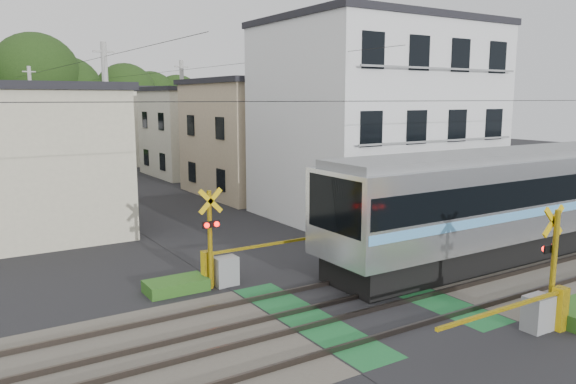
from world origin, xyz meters
TOP-DOWN VIEW (x-y plane):
  - ground at (0.00, 0.00)m, footprint 120.00×120.00m
  - track_bed at (0.00, 0.00)m, footprint 120.00×120.00m
  - commuter_train at (9.07, 1.20)m, footprint 18.58×2.93m
  - crossing_signal_near at (2.59, -3.65)m, footprint 4.74×0.65m
  - crossing_signal_far at (-2.59, 3.65)m, footprint 4.74×0.65m
  - apartment_block at (8.50, 9.49)m, footprint 10.20×8.36m
  - houses_row at (0.25, 25.92)m, footprint 22.07×31.35m
  - tree_hill at (-1.52, 48.36)m, footprint 40.00×13.21m
  - catenary at (6.00, 0.03)m, footprint 60.00×5.04m
  - utility_poles at (-1.05, 23.01)m, footprint 7.90×42.00m
  - pedestrian at (1.83, 28.05)m, footprint 0.80×0.67m
  - weed_patches at (1.76, -0.09)m, footprint 10.25×8.80m

SIDE VIEW (x-z plane):
  - ground at x=0.00m, z-range 0.00..0.00m
  - track_bed at x=0.00m, z-range -0.03..0.11m
  - weed_patches at x=1.76m, z-range -0.02..0.38m
  - crossing_signal_near at x=2.59m, z-range -0.83..2.25m
  - crossing_signal_far at x=-2.59m, z-range -0.83..2.25m
  - pedestrian at x=1.83m, z-range 0.00..1.86m
  - commuter_train at x=9.07m, z-range 0.11..3.97m
  - houses_row at x=0.25m, z-range -0.16..6.64m
  - catenary at x=6.00m, z-range 0.20..7.20m
  - utility_poles at x=-1.05m, z-range 0.08..8.08m
  - apartment_block at x=8.50m, z-range 0.01..9.31m
  - tree_hill at x=-1.52m, z-range -0.39..11.32m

